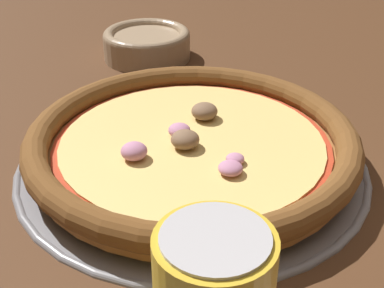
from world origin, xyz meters
The scene contains 4 objects.
ground_plane centered at (0.00, 0.00, 0.00)m, with size 3.00×3.00×0.00m, color #4C2D19.
pizza_tray centered at (0.00, 0.00, 0.00)m, with size 0.36×0.36×0.01m.
pizza centered at (0.00, 0.00, 0.03)m, with size 0.34×0.34×0.04m.
bowl_near centered at (0.10, 0.29, 0.02)m, with size 0.13×0.13×0.04m.
Camera 1 is at (-0.24, -0.40, 0.30)m, focal length 50.00 mm.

